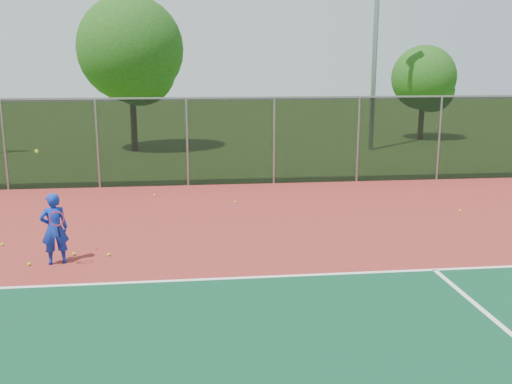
% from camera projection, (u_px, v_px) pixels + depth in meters
% --- Properties ---
extents(ground, '(120.00, 120.00, 0.00)m').
position_uv_depth(ground, '(390.00, 347.00, 8.50)').
color(ground, '#375F1B').
rests_on(ground, ground).
extents(court_apron, '(30.00, 20.00, 0.02)m').
position_uv_depth(court_apron, '(353.00, 294.00, 10.44)').
color(court_apron, maroon).
rests_on(court_apron, ground).
extents(fence_back, '(30.00, 0.06, 3.03)m').
position_uv_depth(fence_back, '(274.00, 140.00, 19.79)').
color(fence_back, black).
rests_on(fence_back, court_apron).
extents(tennis_player, '(0.64, 0.67, 2.42)m').
position_uv_depth(tennis_player, '(54.00, 228.00, 11.86)').
color(tennis_player, '#122CA9').
rests_on(tennis_player, court_apron).
extents(practice_ball_0, '(0.07, 0.07, 0.07)m').
position_uv_depth(practice_ball_0, '(460.00, 211.00, 16.21)').
color(practice_ball_0, '#C8E41A').
rests_on(practice_ball_0, court_apron).
extents(practice_ball_1, '(0.07, 0.07, 0.07)m').
position_uv_depth(practice_ball_1, '(2.00, 244.00, 13.19)').
color(practice_ball_1, '#C8E41A').
rests_on(practice_ball_1, court_apron).
extents(practice_ball_2, '(0.07, 0.07, 0.07)m').
position_uv_depth(practice_ball_2, '(154.00, 195.00, 18.12)').
color(practice_ball_2, '#C8E41A').
rests_on(practice_ball_2, court_apron).
extents(practice_ball_4, '(0.07, 0.07, 0.07)m').
position_uv_depth(practice_ball_4, '(74.00, 254.00, 12.53)').
color(practice_ball_4, '#C8E41A').
rests_on(practice_ball_4, court_apron).
extents(practice_ball_5, '(0.07, 0.07, 0.07)m').
position_uv_depth(practice_ball_5, '(29.00, 264.00, 11.89)').
color(practice_ball_5, '#C8E41A').
rests_on(practice_ball_5, court_apron).
extents(practice_ball_6, '(0.07, 0.07, 0.07)m').
position_uv_depth(practice_ball_6, '(235.00, 202.00, 17.26)').
color(practice_ball_6, '#C8E41A').
rests_on(practice_ball_6, court_apron).
extents(practice_ball_7, '(0.07, 0.07, 0.07)m').
position_uv_depth(practice_ball_7, '(109.00, 254.00, 12.49)').
color(practice_ball_7, '#C8E41A').
rests_on(practice_ball_7, court_apron).
extents(floodlight_n, '(0.90, 0.40, 12.31)m').
position_uv_depth(floodlight_n, '(377.00, 3.00, 26.67)').
color(floodlight_n, gray).
rests_on(floodlight_n, ground).
extents(tree_back_left, '(4.99, 4.99, 7.33)m').
position_uv_depth(tree_back_left, '(132.00, 54.00, 26.84)').
color(tree_back_left, '#362413').
rests_on(tree_back_left, ground).
extents(tree_back_mid, '(3.52, 3.52, 5.17)m').
position_uv_depth(tree_back_mid, '(426.00, 81.00, 31.27)').
color(tree_back_mid, '#362413').
rests_on(tree_back_mid, ground).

